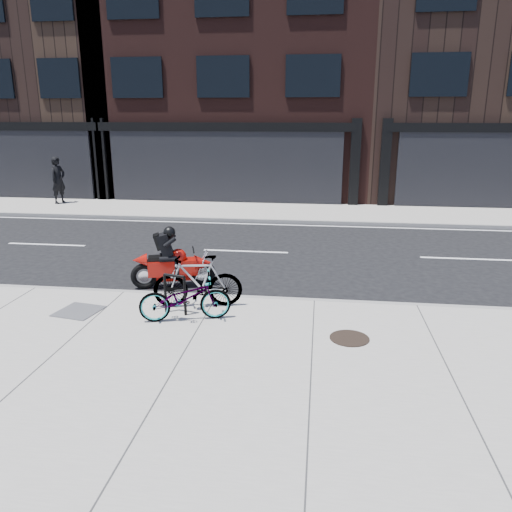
# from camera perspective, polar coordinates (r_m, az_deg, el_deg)

# --- Properties ---
(ground) EXTENTS (120.00, 120.00, 0.00)m
(ground) POSITION_cam_1_polar(r_m,az_deg,el_deg) (12.22, -2.60, -1.93)
(ground) COLOR black
(ground) RESTS_ON ground
(sidewalk_near) EXTENTS (60.00, 6.00, 0.13)m
(sidewalk_near) POSITION_cam_1_polar(r_m,az_deg,el_deg) (7.70, -9.15, -12.77)
(sidewalk_near) COLOR gray
(sidewalk_near) RESTS_ON ground
(sidewalk_far) EXTENTS (60.00, 3.50, 0.13)m
(sidewalk_far) POSITION_cam_1_polar(r_m,az_deg,el_deg) (19.66, 1.28, 5.10)
(sidewalk_far) COLOR gray
(sidewalk_far) RESTS_ON ground
(building_midwest) EXTENTS (10.00, 10.00, 12.00)m
(building_midwest) POSITION_cam_1_polar(r_m,az_deg,el_deg) (29.60, -22.27, 19.13)
(building_midwest) COLOR black
(building_midwest) RESTS_ON ground
(building_center) EXTENTS (12.00, 10.00, 14.50)m
(building_center) POSITION_cam_1_polar(r_m,az_deg,el_deg) (26.51, -1.60, 23.46)
(building_center) COLOR black
(building_center) RESTS_ON ground
(building_mideast) EXTENTS (12.00, 10.00, 12.50)m
(building_mideast) POSITION_cam_1_polar(r_m,az_deg,el_deg) (27.27, 25.91, 19.66)
(building_mideast) COLOR black
(building_mideast) RESTS_ON ground
(bike_rack) EXTENTS (0.45, 0.14, 0.77)m
(bike_rack) POSITION_cam_1_polar(r_m,az_deg,el_deg) (9.39, -9.25, -3.93)
(bike_rack) COLOR black
(bike_rack) RESTS_ON sidewalk_near
(bicycle_front) EXTENTS (1.74, 1.00, 0.87)m
(bicycle_front) POSITION_cam_1_polar(r_m,az_deg,el_deg) (9.09, -8.12, -4.71)
(bicycle_front) COLOR gray
(bicycle_front) RESTS_ON sidewalk_near
(bicycle_rear) EXTENTS (1.77, 0.80, 1.03)m
(bicycle_rear) POSITION_cam_1_polar(r_m,az_deg,el_deg) (9.65, -6.67, -2.89)
(bicycle_rear) COLOR gray
(bicycle_rear) RESTS_ON sidewalk_near
(motorcycle) EXTENTS (1.83, 0.78, 1.40)m
(motorcycle) POSITION_cam_1_polar(r_m,az_deg,el_deg) (11.20, -9.07, -0.75)
(motorcycle) COLOR black
(motorcycle) RESTS_ON ground
(pedestrian) EXTENTS (0.66, 0.82, 1.94)m
(pedestrian) POSITION_cam_1_polar(r_m,az_deg,el_deg) (22.64, -21.66, 8.07)
(pedestrian) COLOR black
(pedestrian) RESTS_ON sidewalk_far
(manhole_cover) EXTENTS (0.73, 0.73, 0.02)m
(manhole_cover) POSITION_cam_1_polar(r_m,az_deg,el_deg) (8.57, 10.63, -9.22)
(manhole_cover) COLOR black
(manhole_cover) RESTS_ON sidewalk_near
(utility_grate) EXTENTS (0.87, 0.87, 0.02)m
(utility_grate) POSITION_cam_1_polar(r_m,az_deg,el_deg) (10.10, -19.60, -5.95)
(utility_grate) COLOR #4C4C4E
(utility_grate) RESTS_ON sidewalk_near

